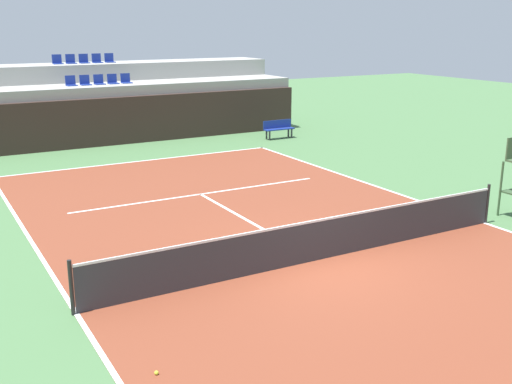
% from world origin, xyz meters
% --- Properties ---
extents(ground_plane, '(80.00, 80.00, 0.00)m').
position_xyz_m(ground_plane, '(0.00, 0.00, 0.00)').
color(ground_plane, '#477042').
extents(court_surface, '(11.00, 24.00, 0.01)m').
position_xyz_m(court_surface, '(0.00, 0.00, 0.01)').
color(court_surface, brown).
rests_on(court_surface, ground_plane).
extents(baseline_far, '(11.00, 0.10, 0.00)m').
position_xyz_m(baseline_far, '(0.00, 11.95, 0.01)').
color(baseline_far, white).
rests_on(baseline_far, court_surface).
extents(sideline_left, '(0.10, 24.00, 0.00)m').
position_xyz_m(sideline_left, '(-5.45, 0.00, 0.01)').
color(sideline_left, white).
rests_on(sideline_left, court_surface).
extents(sideline_right, '(0.10, 24.00, 0.00)m').
position_xyz_m(sideline_right, '(5.45, 0.00, 0.01)').
color(sideline_right, white).
rests_on(sideline_right, court_surface).
extents(service_line_far, '(8.26, 0.10, 0.00)m').
position_xyz_m(service_line_far, '(0.00, 6.40, 0.01)').
color(service_line_far, white).
rests_on(service_line_far, court_surface).
extents(centre_service_line, '(0.10, 6.40, 0.00)m').
position_xyz_m(centre_service_line, '(0.00, 3.20, 0.01)').
color(centre_service_line, white).
rests_on(centre_service_line, court_surface).
extents(back_wall, '(18.61, 0.30, 2.08)m').
position_xyz_m(back_wall, '(0.00, 15.79, 1.04)').
color(back_wall, '#33231E').
rests_on(back_wall, ground_plane).
extents(stands_tier_lower, '(18.61, 2.40, 2.54)m').
position_xyz_m(stands_tier_lower, '(0.00, 17.14, 1.27)').
color(stands_tier_lower, '#9E9E99').
rests_on(stands_tier_lower, ground_plane).
extents(stands_tier_upper, '(18.61, 2.40, 3.35)m').
position_xyz_m(stands_tier_upper, '(0.00, 19.54, 1.68)').
color(stands_tier_upper, '#9E9E99').
rests_on(stands_tier_upper, ground_plane).
extents(seating_row_lower, '(2.94, 0.44, 0.44)m').
position_xyz_m(seating_row_lower, '(-0.00, 17.24, 2.67)').
color(seating_row_lower, navy).
rests_on(seating_row_lower, stands_tier_lower).
extents(seating_row_upper, '(2.94, 0.44, 0.44)m').
position_xyz_m(seating_row_upper, '(-0.00, 19.64, 3.48)').
color(seating_row_upper, navy).
rests_on(seating_row_upper, stands_tier_upper).
extents(tennis_net, '(11.08, 0.08, 1.07)m').
position_xyz_m(tennis_net, '(0.00, 0.00, 0.51)').
color(tennis_net, black).
rests_on(tennis_net, court_surface).
extents(player_bench, '(1.50, 0.40, 0.85)m').
position_xyz_m(player_bench, '(7.25, 13.54, 0.51)').
color(player_bench, navy).
rests_on(player_bench, ground_plane).
extents(tennis_ball_0, '(0.07, 0.07, 0.07)m').
position_xyz_m(tennis_ball_0, '(-4.89, -2.68, 0.04)').
color(tennis_ball_0, '#CCE033').
rests_on(tennis_ball_0, court_surface).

